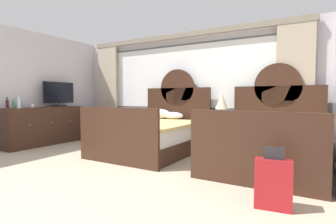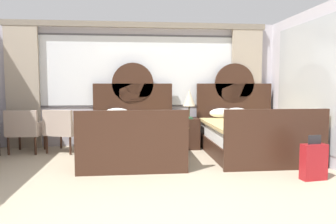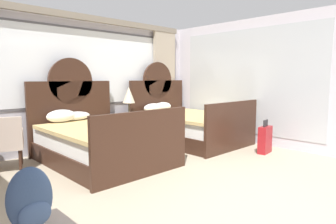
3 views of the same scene
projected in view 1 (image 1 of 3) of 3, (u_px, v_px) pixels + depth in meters
ground_plane at (9, 205)px, 2.73m from camera, size 24.00×24.00×0.00m
wall_back_window at (185, 85)px, 6.27m from camera, size 6.10×0.22×2.70m
wall_left at (14, 88)px, 5.75m from camera, size 0.07×4.79×2.70m
bed_near_window at (154, 134)px, 5.35m from camera, size 1.69×2.24×1.81m
bed_near_mirror at (268, 144)px, 4.22m from camera, size 1.69×2.24×1.81m
nightstand_between_beds at (217, 136)px, 5.41m from camera, size 0.49×0.52×0.64m
table_lamp_on_nightstand at (222, 101)px, 5.39m from camera, size 0.27×0.27×0.60m
book_on_nightstand at (216, 121)px, 5.30m from camera, size 0.18×0.26×0.03m
dresser_minibar at (46, 126)px, 6.18m from camera, size 0.45×1.94×0.91m
tv_flatscreen at (59, 94)px, 6.45m from camera, size 0.20×0.86×0.61m
bottle_wine_dark at (7, 104)px, 5.40m from camera, size 0.06×0.06×0.24m
bottle_soda_green at (13, 105)px, 5.49m from camera, size 0.05×0.05×0.18m
bottle_water_clear at (19, 103)px, 5.51m from camera, size 0.08×0.08×0.29m
bottle_spirit_blue at (20, 104)px, 5.68m from camera, size 0.06×0.06×0.22m
cup_on_dresser at (32, 106)px, 5.87m from camera, size 0.11×0.08×0.08m
armchair_by_window_left at (121, 123)px, 6.53m from camera, size 0.77×0.77×0.86m
armchair_by_window_centre at (100, 122)px, 6.89m from camera, size 0.65×0.65×0.86m
suitcase_on_floor at (273, 184)px, 2.62m from camera, size 0.38×0.20×0.64m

